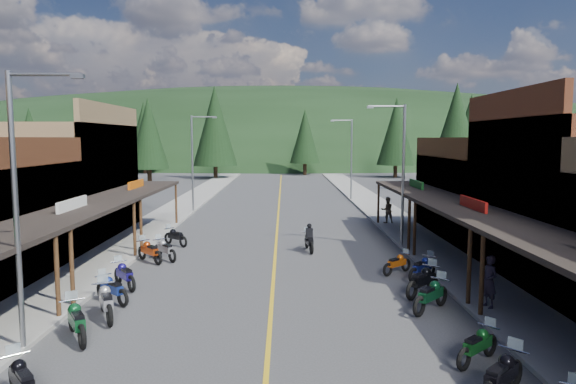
{
  "coord_description": "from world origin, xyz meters",
  "views": [
    {
      "loc": [
        0.47,
        -20.37,
        6.16
      ],
      "look_at": [
        0.7,
        9.68,
        3.0
      ],
      "focal_mm": 32.0,
      "sensor_mm": 36.0,
      "label": 1
    }
  ],
  "objects_px": {
    "bike_west_9": "(150,250)",
    "pine_8": "(92,140)",
    "bike_west_11": "(175,236)",
    "shop_east_3": "(497,197)",
    "pine_6": "(561,136)",
    "pine_11": "(456,129)",
    "pine_5": "(471,128)",
    "streetlight_3": "(350,156)",
    "pine_7": "(110,132)",
    "bike_west_10": "(165,248)",
    "pine_4": "(396,131)",
    "pine_3": "(305,136)",
    "bike_west_8": "(124,274)",
    "pedestrian_east_b": "(387,210)",
    "shop_west_3": "(53,181)",
    "bike_west_4": "(22,379)",
    "pine_0": "(30,136)",
    "streetlight_2": "(401,169)",
    "pine_9": "(469,136)",
    "bike_west_5": "(76,319)",
    "pine_2": "(215,126)",
    "bike_west_6": "(106,300)",
    "bike_east_4": "(502,375)",
    "bike_east_6": "(431,294)",
    "streetlight_1": "(194,159)",
    "pedestrian_east_a": "(489,281)",
    "streetlight_0": "(20,199)",
    "pine_1": "(144,132)",
    "rider_on_bike": "(309,240)",
    "bike_east_9": "(397,262)",
    "bike_east_5": "(478,344)",
    "pine_10": "(148,134)",
    "bike_west_7": "(112,288)",
    "bike_east_8": "(422,267)"
  },
  "relations": [
    {
      "from": "pine_0",
      "to": "pine_4",
      "type": "bearing_deg",
      "value": -1.97
    },
    {
      "from": "shop_west_3",
      "to": "bike_west_5",
      "type": "height_order",
      "value": "shop_west_3"
    },
    {
      "from": "pine_0",
      "to": "bike_east_8",
      "type": "distance_m",
      "value": 76.58
    },
    {
      "from": "bike_west_9",
      "to": "pine_11",
      "type": "bearing_deg",
      "value": 8.27
    },
    {
      "from": "pine_0",
      "to": "bike_east_5",
      "type": "height_order",
      "value": "pine_0"
    },
    {
      "from": "bike_west_11",
      "to": "shop_east_3",
      "type": "bearing_deg",
      "value": -40.0
    },
    {
      "from": "pine_6",
      "to": "pine_11",
      "type": "relative_size",
      "value": 0.89
    },
    {
      "from": "pine_5",
      "to": "pine_9",
      "type": "distance_m",
      "value": 28.84
    },
    {
      "from": "shop_west_3",
      "to": "pine_1",
      "type": "xyz_separation_m",
      "value": [
        -10.22,
        58.7,
        3.72
      ]
    },
    {
      "from": "pine_6",
      "to": "rider_on_bike",
      "type": "distance_m",
      "value": 72.26
    },
    {
      "from": "streetlight_0",
      "to": "pine_1",
      "type": "relative_size",
      "value": 0.64
    },
    {
      "from": "shop_west_3",
      "to": "bike_east_6",
      "type": "relative_size",
      "value": 4.82
    },
    {
      "from": "bike_west_4",
      "to": "rider_on_bike",
      "type": "xyz_separation_m",
      "value": [
        7.47,
        16.04,
        0.05
      ]
    },
    {
      "from": "pine_0",
      "to": "bike_east_9",
      "type": "bearing_deg",
      "value": -52.56
    },
    {
      "from": "pine_10",
      "to": "bike_west_7",
      "type": "relative_size",
      "value": 5.66
    },
    {
      "from": "streetlight_1",
      "to": "pedestrian_east_a",
      "type": "distance_m",
      "value": 28.91
    },
    {
      "from": "rider_on_bike",
      "to": "shop_east_3",
      "type": "bearing_deg",
      "value": 12.24
    },
    {
      "from": "streetlight_3",
      "to": "pine_6",
      "type": "xyz_separation_m",
      "value": [
        39.05,
        34.0,
        2.02
      ]
    },
    {
      "from": "bike_west_6",
      "to": "bike_east_4",
      "type": "bearing_deg",
      "value": -52.59
    },
    {
      "from": "pine_7",
      "to": "bike_west_10",
      "type": "height_order",
      "value": "pine_7"
    },
    {
      "from": "streetlight_3",
      "to": "streetlight_1",
      "type": "bearing_deg",
      "value": -150.09
    },
    {
      "from": "pine_0",
      "to": "bike_east_5",
      "type": "relative_size",
      "value": 5.61
    },
    {
      "from": "pine_2",
      "to": "pedestrian_east_b",
      "type": "xyz_separation_m",
      "value": [
        17.82,
        -42.28,
        -6.92
      ]
    },
    {
      "from": "streetlight_2",
      "to": "pine_3",
      "type": "height_order",
      "value": "pine_3"
    },
    {
      "from": "bike_west_8",
      "to": "bike_west_10",
      "type": "xyz_separation_m",
      "value": [
        0.54,
        4.86,
        -0.01
      ]
    },
    {
      "from": "bike_west_11",
      "to": "bike_west_4",
      "type": "bearing_deg",
      "value": -137.22
    },
    {
      "from": "pine_5",
      "to": "bike_west_4",
      "type": "relative_size",
      "value": 6.77
    },
    {
      "from": "pine_9",
      "to": "bike_west_5",
      "type": "distance_m",
      "value": 58.68
    },
    {
      "from": "pine_0",
      "to": "rider_on_bike",
      "type": "xyz_separation_m",
      "value": [
        41.84,
        -54.89,
        -5.84
      ]
    },
    {
      "from": "pine_6",
      "to": "pine_7",
      "type": "relative_size",
      "value": 0.88
    },
    {
      "from": "pine_9",
      "to": "streetlight_2",
      "type": "bearing_deg",
      "value": -114.74
    },
    {
      "from": "bike_east_6",
      "to": "rider_on_bike",
      "type": "xyz_separation_m",
      "value": [
        -3.86,
        9.76,
        -0.01
      ]
    },
    {
      "from": "pine_0",
      "to": "streetlight_3",
      "type": "bearing_deg",
      "value": -34.28
    },
    {
      "from": "shop_east_3",
      "to": "pedestrian_east_b",
      "type": "height_order",
      "value": "shop_east_3"
    },
    {
      "from": "pine_3",
      "to": "bike_west_5",
      "type": "distance_m",
      "value": 72.09
    },
    {
      "from": "bike_west_11",
      "to": "bike_east_4",
      "type": "height_order",
      "value": "bike_east_4"
    },
    {
      "from": "shop_east_3",
      "to": "pine_5",
      "type": "relative_size",
      "value": 0.78
    },
    {
      "from": "streetlight_3",
      "to": "bike_east_6",
      "type": "relative_size",
      "value": 3.54
    },
    {
      "from": "bike_west_9",
      "to": "pine_8",
      "type": "bearing_deg",
      "value": 70.58
    },
    {
      "from": "bike_west_10",
      "to": "pedestrian_east_a",
      "type": "height_order",
      "value": "pedestrian_east_a"
    },
    {
      "from": "pine_6",
      "to": "pine_11",
      "type": "xyz_separation_m",
      "value": [
        -26.0,
        -26.0,
        0.7
      ]
    },
    {
      "from": "pine_4",
      "to": "pine_3",
      "type": "bearing_deg",
      "value": 156.8
    },
    {
      "from": "shop_east_3",
      "to": "pine_0",
      "type": "xyz_separation_m",
      "value": [
        -53.75,
        50.7,
        3.95
      ]
    },
    {
      "from": "bike_east_9",
      "to": "pine_5",
      "type": "bearing_deg",
      "value": 118.22
    },
    {
      "from": "shop_west_3",
      "to": "bike_west_4",
      "type": "relative_size",
      "value": 5.27
    },
    {
      "from": "pine_7",
      "to": "bike_west_10",
      "type": "distance_m",
      "value": 75.88
    },
    {
      "from": "bike_west_8",
      "to": "bike_west_11",
      "type": "bearing_deg",
      "value": 50.3
    },
    {
      "from": "pine_2",
      "to": "pine_6",
      "type": "height_order",
      "value": "pine_2"
    },
    {
      "from": "streetlight_2",
      "to": "streetlight_3",
      "type": "bearing_deg",
      "value": 90.0
    },
    {
      "from": "bike_east_5",
      "to": "rider_on_bike",
      "type": "bearing_deg",
      "value": 155.04
    }
  ]
}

